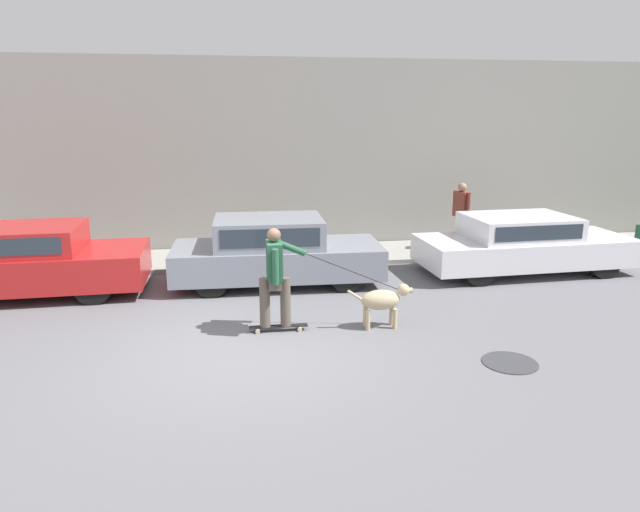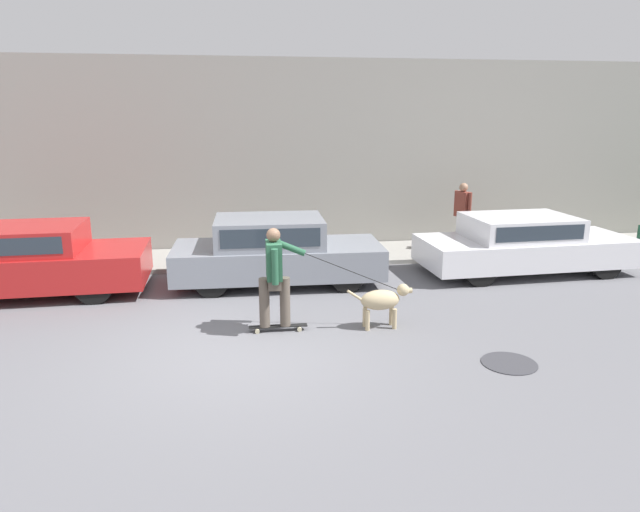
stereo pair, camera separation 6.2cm
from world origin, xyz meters
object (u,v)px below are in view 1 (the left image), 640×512
at_px(parked_car_0, 17,261).
at_px(skateboarder, 275,274).
at_px(parked_car_1, 275,252).
at_px(dog, 383,300).
at_px(parked_car_2, 523,245).
at_px(pedestrian_with_bag, 461,213).

distance_m(parked_car_0, skateboarder, 5.20).
distance_m(parked_car_0, parked_car_1, 4.73).
relative_size(parked_car_1, dog, 3.94).
relative_size(parked_car_1, skateboarder, 1.70).
bearing_deg(parked_car_2, parked_car_1, 177.97).
relative_size(parked_car_2, skateboarder, 1.86).
bearing_deg(parked_car_1, parked_car_0, -177.92).
relative_size(parked_car_0, dog, 4.30).
distance_m(dog, skateboarder, 1.73).
xyz_separation_m(dog, skateboarder, (-1.66, 0.10, 0.47)).
bearing_deg(parked_car_0, pedestrian_with_bag, 9.08).
distance_m(skateboarder, pedestrian_with_bag, 6.36).
xyz_separation_m(parked_car_2, pedestrian_with_bag, (-0.68, 1.68, 0.39)).
bearing_deg(pedestrian_with_bag, parked_car_1, 0.04).
xyz_separation_m(parked_car_1, skateboarder, (-0.21, -2.55, 0.28)).
xyz_separation_m(parked_car_1, pedestrian_with_bag, (4.54, 1.68, 0.35)).
bearing_deg(pedestrian_with_bag, parked_car_2, 91.88).
bearing_deg(parked_car_2, pedestrian_with_bag, 110.14).
bearing_deg(parked_car_0, skateboarder, -30.64).
bearing_deg(pedestrian_with_bag, dog, 34.29).
height_order(parked_car_0, parked_car_1, parked_car_1).
bearing_deg(skateboarder, parked_car_0, 151.75).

